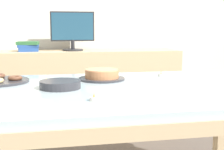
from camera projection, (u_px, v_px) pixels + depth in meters
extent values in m
cube|color=silver|center=(85.00, 7.00, 3.31)|extent=(8.00, 0.10, 2.60)
cube|color=silver|center=(122.00, 90.00, 1.63)|extent=(1.81, 1.05, 0.04)
cube|color=#D1B284|center=(152.00, 129.00, 1.16)|extent=(1.84, 0.08, 0.06)
cube|color=#D1B284|center=(106.00, 83.00, 2.13)|extent=(1.84, 0.08, 0.06)
cube|color=#D1B284|center=(220.00, 126.00, 2.32)|extent=(0.07, 0.07, 0.71)
cube|color=#D1B284|center=(89.00, 93.00, 3.15)|extent=(1.79, 0.44, 0.86)
cylinder|color=#262628|center=(73.00, 50.00, 3.05)|extent=(0.20, 0.20, 0.02)
cylinder|color=#262628|center=(73.00, 44.00, 3.05)|extent=(0.04, 0.04, 0.09)
cube|color=#262628|center=(72.00, 26.00, 3.02)|extent=(0.42, 0.02, 0.28)
cube|color=navy|center=(73.00, 26.00, 3.01)|extent=(0.40, 0.00, 0.26)
cube|color=#23478C|center=(28.00, 49.00, 2.97)|extent=(0.20, 0.19, 0.04)
cube|color=#23478C|center=(28.00, 46.00, 2.97)|extent=(0.21, 0.18, 0.02)
cube|color=#2D6638|center=(28.00, 43.00, 2.96)|extent=(0.21, 0.19, 0.03)
cylinder|color=#333338|center=(102.00, 79.00, 1.86)|extent=(0.28, 0.28, 0.01)
cylinder|color=#BC7A4C|center=(102.00, 74.00, 1.86)|extent=(0.20, 0.20, 0.05)
cylinder|color=#EDA16C|center=(102.00, 70.00, 1.86)|extent=(0.20, 0.20, 0.01)
torus|color=brown|center=(15.00, 78.00, 1.77)|extent=(0.08, 0.08, 0.02)
cylinder|color=#333338|center=(60.00, 87.00, 1.60)|extent=(0.21, 0.21, 0.01)
cylinder|color=#333338|center=(60.00, 85.00, 1.59)|extent=(0.21, 0.21, 0.01)
cylinder|color=#333338|center=(60.00, 83.00, 1.59)|extent=(0.21, 0.21, 0.01)
cylinder|color=#333338|center=(60.00, 82.00, 1.59)|extent=(0.21, 0.21, 0.01)
cylinder|color=silver|center=(94.00, 99.00, 1.32)|extent=(0.04, 0.04, 0.02)
cylinder|color=white|center=(94.00, 98.00, 1.32)|extent=(0.03, 0.03, 0.00)
cone|color=#F9B74C|center=(94.00, 95.00, 1.32)|extent=(0.01, 0.01, 0.02)
cylinder|color=silver|center=(46.00, 82.00, 1.75)|extent=(0.04, 0.04, 0.02)
cylinder|color=white|center=(46.00, 81.00, 1.75)|extent=(0.03, 0.03, 0.00)
cone|color=#F9B74C|center=(46.00, 78.00, 1.75)|extent=(0.01, 0.01, 0.02)
cylinder|color=silver|center=(161.00, 75.00, 1.99)|extent=(0.04, 0.04, 0.02)
cylinder|color=white|center=(161.00, 74.00, 1.99)|extent=(0.03, 0.03, 0.00)
cone|color=#F9B74C|center=(161.00, 72.00, 1.99)|extent=(0.01, 0.01, 0.02)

